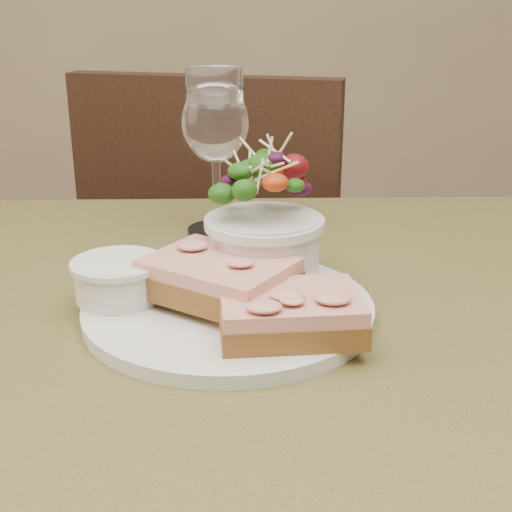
{
  "coord_description": "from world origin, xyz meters",
  "views": [
    {
      "loc": [
        -0.02,
        -0.54,
        1.02
      ],
      "look_at": [
        -0.0,
        0.01,
        0.81
      ],
      "focal_mm": 50.0,
      "sensor_mm": 36.0,
      "label": 1
    }
  ],
  "objects_px": {
    "sandwich_front": "(290,313)",
    "sandwich_back": "(219,278)",
    "chair_far": "(236,378)",
    "cafe_table": "(259,431)",
    "wine_glass": "(215,127)",
    "dinner_plate": "(228,309)",
    "ramekin": "(118,278)",
    "salad_bowl": "(264,219)"
  },
  "relations": [
    {
      "from": "sandwich_front",
      "to": "sandwich_back",
      "type": "distance_m",
      "value": 0.08
    },
    {
      "from": "chair_far",
      "to": "cafe_table",
      "type": "bearing_deg",
      "value": 107.06
    },
    {
      "from": "chair_far",
      "to": "wine_glass",
      "type": "distance_m",
      "value": 0.73
    },
    {
      "from": "sandwich_front",
      "to": "dinner_plate",
      "type": "bearing_deg",
      "value": 127.33
    },
    {
      "from": "chair_far",
      "to": "ramekin",
      "type": "bearing_deg",
      "value": 96.67
    },
    {
      "from": "sandwich_back",
      "to": "chair_far",
      "type": "bearing_deg",
      "value": 123.92
    },
    {
      "from": "cafe_table",
      "to": "salad_bowl",
      "type": "bearing_deg",
      "value": 84.8
    },
    {
      "from": "dinner_plate",
      "to": "ramekin",
      "type": "bearing_deg",
      "value": 173.11
    },
    {
      "from": "cafe_table",
      "to": "ramekin",
      "type": "bearing_deg",
      "value": 162.24
    },
    {
      "from": "dinner_plate",
      "to": "sandwich_back",
      "type": "distance_m",
      "value": 0.03
    },
    {
      "from": "cafe_table",
      "to": "ramekin",
      "type": "distance_m",
      "value": 0.18
    },
    {
      "from": "cafe_table",
      "to": "sandwich_back",
      "type": "relative_size",
      "value": 5.34
    },
    {
      "from": "wine_glass",
      "to": "ramekin",
      "type": "bearing_deg",
      "value": -110.13
    },
    {
      "from": "cafe_table",
      "to": "sandwich_back",
      "type": "distance_m",
      "value": 0.14
    },
    {
      "from": "sandwich_front",
      "to": "ramekin",
      "type": "height_order",
      "value": "ramekin"
    },
    {
      "from": "chair_far",
      "to": "salad_bowl",
      "type": "bearing_deg",
      "value": 107.99
    },
    {
      "from": "chair_far",
      "to": "wine_glass",
      "type": "relative_size",
      "value": 5.14
    },
    {
      "from": "sandwich_back",
      "to": "wine_glass",
      "type": "distance_m",
      "value": 0.25
    },
    {
      "from": "dinner_plate",
      "to": "sandwich_back",
      "type": "relative_size",
      "value": 1.69
    },
    {
      "from": "sandwich_back",
      "to": "ramekin",
      "type": "distance_m",
      "value": 0.09
    },
    {
      "from": "sandwich_front",
      "to": "sandwich_back",
      "type": "height_order",
      "value": "sandwich_back"
    },
    {
      "from": "wine_glass",
      "to": "cafe_table",
      "type": "bearing_deg",
      "value": -80.9
    },
    {
      "from": "chair_far",
      "to": "salad_bowl",
      "type": "distance_m",
      "value": 0.82
    },
    {
      "from": "chair_far",
      "to": "ramekin",
      "type": "height_order",
      "value": "chair_far"
    },
    {
      "from": "cafe_table",
      "to": "sandwich_front",
      "type": "height_order",
      "value": "sandwich_front"
    },
    {
      "from": "salad_bowl",
      "to": "wine_glass",
      "type": "relative_size",
      "value": 0.73
    },
    {
      "from": "chair_far",
      "to": "dinner_plate",
      "type": "xyz_separation_m",
      "value": [
        -0.0,
        -0.67,
        0.46
      ]
    },
    {
      "from": "sandwich_back",
      "to": "wine_glass",
      "type": "xyz_separation_m",
      "value": [
        -0.01,
        0.23,
        0.09
      ]
    },
    {
      "from": "ramekin",
      "to": "wine_glass",
      "type": "relative_size",
      "value": 0.43
    },
    {
      "from": "dinner_plate",
      "to": "sandwich_back",
      "type": "height_order",
      "value": "sandwich_back"
    },
    {
      "from": "ramekin",
      "to": "sandwich_front",
      "type": "bearing_deg",
      "value": -25.01
    },
    {
      "from": "cafe_table",
      "to": "dinner_plate",
      "type": "xyz_separation_m",
      "value": [
        -0.03,
        0.03,
        0.11
      ]
    },
    {
      "from": "wine_glass",
      "to": "chair_far",
      "type": "bearing_deg",
      "value": 87.8
    },
    {
      "from": "cafe_table",
      "to": "ramekin",
      "type": "height_order",
      "value": "ramekin"
    },
    {
      "from": "dinner_plate",
      "to": "wine_glass",
      "type": "xyz_separation_m",
      "value": [
        -0.02,
        0.23,
        0.12
      ]
    },
    {
      "from": "ramekin",
      "to": "wine_glass",
      "type": "bearing_deg",
      "value": 69.87
    },
    {
      "from": "cafe_table",
      "to": "chair_far",
      "type": "xyz_separation_m",
      "value": [
        -0.02,
        0.7,
        -0.36
      ]
    },
    {
      "from": "ramekin",
      "to": "wine_glass",
      "type": "distance_m",
      "value": 0.25
    },
    {
      "from": "dinner_plate",
      "to": "sandwich_front",
      "type": "bearing_deg",
      "value": -48.61
    },
    {
      "from": "dinner_plate",
      "to": "sandwich_front",
      "type": "height_order",
      "value": "sandwich_front"
    },
    {
      "from": "cafe_table",
      "to": "salad_bowl",
      "type": "height_order",
      "value": "salad_bowl"
    },
    {
      "from": "ramekin",
      "to": "salad_bowl",
      "type": "bearing_deg",
      "value": 17.47
    }
  ]
}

